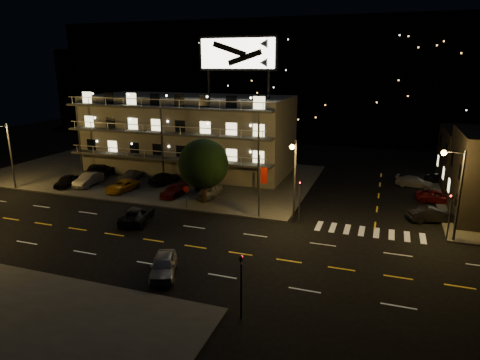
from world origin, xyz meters
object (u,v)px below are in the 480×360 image
(tree, at_px, (203,165))
(side_car_0, at_px, (431,215))
(road_car_west, at_px, (137,215))
(lot_car_2, at_px, (122,186))
(lot_car_4, at_px, (209,190))
(road_car_east, at_px, (163,265))
(lot_car_7, at_px, (132,175))

(tree, bearing_deg, side_car_0, 5.40)
(tree, bearing_deg, road_car_west, -118.19)
(lot_car_2, height_order, lot_car_4, lot_car_4)
(road_car_west, bearing_deg, tree, -131.73)
(side_car_0, distance_m, road_car_east, 26.36)
(tree, distance_m, road_car_east, 16.80)
(lot_car_2, relative_size, road_car_east, 1.03)
(lot_car_7, distance_m, road_car_west, 15.42)
(lot_car_2, bearing_deg, side_car_0, 10.79)
(lot_car_4, bearing_deg, road_car_east, -74.70)
(lot_car_4, distance_m, lot_car_7, 12.83)
(road_car_east, bearing_deg, lot_car_7, 105.04)
(tree, xyz_separation_m, lot_car_4, (-0.24, 2.07, -3.44))
(side_car_0, bearing_deg, lot_car_2, 72.99)
(tree, xyz_separation_m, lot_car_2, (-10.88, 0.71, -3.54))
(lot_car_4, height_order, road_car_east, lot_car_4)
(side_car_0, xyz_separation_m, road_car_east, (-19.14, -18.12, 0.02))
(lot_car_4, xyz_separation_m, side_car_0, (23.27, 0.11, -0.16))
(side_car_0, relative_size, road_car_west, 0.85)
(road_car_west, bearing_deg, side_car_0, -174.29)
(lot_car_4, distance_m, road_car_east, 18.48)
(lot_car_4, height_order, road_car_west, lot_car_4)
(lot_car_7, xyz_separation_m, road_car_west, (8.75, -12.70, -0.10))
(lot_car_4, bearing_deg, lot_car_2, -170.33)
(lot_car_2, distance_m, lot_car_4, 10.72)
(road_car_east, relative_size, road_car_west, 0.84)
(lot_car_4, height_order, side_car_0, lot_car_4)
(tree, relative_size, road_car_east, 1.61)
(lot_car_2, distance_m, side_car_0, 33.94)
(lot_car_2, xyz_separation_m, side_car_0, (33.90, 1.46, -0.06))
(lot_car_2, height_order, lot_car_7, lot_car_7)
(tree, height_order, road_car_west, tree)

